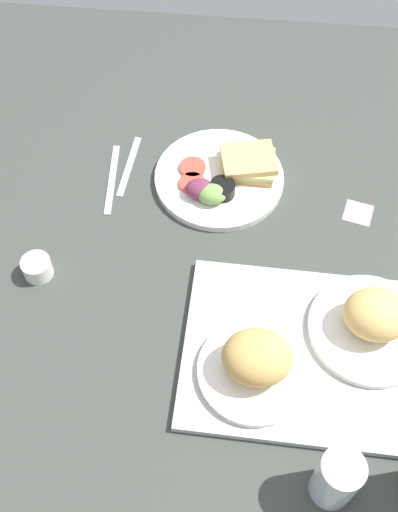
# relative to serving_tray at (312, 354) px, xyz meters

# --- Properties ---
(ground_plane) EXTENTS (1.90, 1.50, 0.03)m
(ground_plane) POSITION_rel_serving_tray_xyz_m (0.20, -0.19, -0.02)
(ground_plane) COLOR #383D38
(serving_tray) EXTENTS (0.46, 0.34, 0.02)m
(serving_tray) POSITION_rel_serving_tray_xyz_m (0.00, 0.00, 0.00)
(serving_tray) COLOR #B2B2AD
(serving_tray) RESTS_ON ground_plane
(bread_plate_near) EXTENTS (0.22, 0.22, 0.09)m
(bread_plate_near) POSITION_rel_serving_tray_xyz_m (-0.10, -0.05, 0.04)
(bread_plate_near) COLOR white
(bread_plate_near) RESTS_ON serving_tray
(bread_plate_far) EXTENTS (0.19, 0.19, 0.09)m
(bread_plate_far) POSITION_rel_serving_tray_xyz_m (0.10, 0.05, 0.05)
(bread_plate_far) COLOR white
(bread_plate_far) RESTS_ON serving_tray
(plate_with_salad) EXTENTS (0.27, 0.27, 0.05)m
(plate_with_salad) POSITION_rel_serving_tray_xyz_m (0.19, -0.38, 0.01)
(plate_with_salad) COLOR white
(plate_with_salad) RESTS_ON ground_plane
(drinking_glass) EXTENTS (0.07, 0.07, 0.12)m
(drinking_glass) POSITION_rel_serving_tray_xyz_m (-0.03, 0.23, 0.05)
(drinking_glass) COLOR silver
(drinking_glass) RESTS_ON ground_plane
(espresso_cup) EXTENTS (0.06, 0.06, 0.04)m
(espresso_cup) POSITION_rel_serving_tray_xyz_m (0.52, -0.12, 0.01)
(espresso_cup) COLOR silver
(espresso_cup) RESTS_ON ground_plane
(fork) EXTENTS (0.03, 0.17, 0.01)m
(fork) POSITION_rel_serving_tray_xyz_m (0.39, -0.41, -0.01)
(fork) COLOR #B7B7BC
(fork) RESTS_ON ground_plane
(knife) EXTENTS (0.03, 0.19, 0.01)m
(knife) POSITION_rel_serving_tray_xyz_m (0.42, -0.37, -0.01)
(knife) COLOR #B7B7BC
(knife) RESTS_ON ground_plane
(sticky_note) EXTENTS (0.07, 0.07, 0.00)m
(sticky_note) POSITION_rel_serving_tray_xyz_m (-0.09, -0.33, -0.01)
(sticky_note) COLOR pink
(sticky_note) RESTS_ON ground_plane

